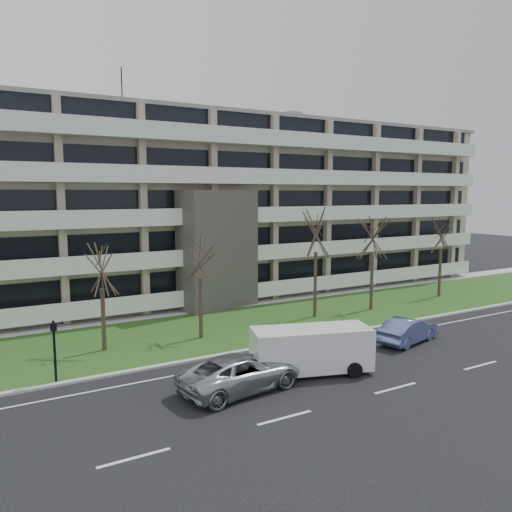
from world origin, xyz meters
TOP-DOWN VIEW (x-y plane):
  - ground at (0.00, 0.00)m, footprint 160.00×160.00m
  - grass_verge at (0.00, 13.00)m, footprint 90.00×10.00m
  - curb at (0.00, 8.00)m, footprint 90.00×0.35m
  - sidewalk at (0.00, 18.50)m, footprint 90.00×2.00m
  - lane_edge_line at (0.00, 6.50)m, footprint 90.00×0.12m
  - apartment_building at (-0.01, 25.32)m, footprint 60.50×15.10m
  - silver_pickup at (-6.17, 3.36)m, footprint 6.09×3.40m
  - blue_sedan at (5.79, 4.72)m, footprint 4.77×2.63m
  - white_van at (-2.08, 3.49)m, footprint 6.17×3.78m
  - pedestrian_signal at (-13.25, 8.22)m, footprint 0.29×0.23m
  - tree_2 at (-10.16, 12.04)m, footprint 3.19×3.19m
  - tree_3 at (-4.49, 11.55)m, footprint 3.35×3.35m
  - tree_4 at (4.63, 12.32)m, footprint 4.18×4.18m
  - tree_5 at (9.65, 12.00)m, footprint 3.75×3.75m
  - tree_6 at (18.05, 12.74)m, footprint 3.62×3.62m

SIDE VIEW (x-z plane):
  - ground at x=0.00m, z-range 0.00..0.00m
  - lane_edge_line at x=0.00m, z-range 0.00..0.01m
  - grass_verge at x=0.00m, z-range 0.00..0.06m
  - sidewalk at x=0.00m, z-range 0.00..0.08m
  - curb at x=0.00m, z-range 0.00..0.12m
  - blue_sedan at x=5.79m, z-range 0.00..1.49m
  - silver_pickup at x=-6.17m, z-range 0.00..1.61m
  - white_van at x=-2.08m, z-range 0.22..2.47m
  - pedestrian_signal at x=-13.25m, z-range 0.41..3.42m
  - tree_2 at x=-10.16m, z-range 1.76..8.14m
  - tree_3 at x=-4.49m, z-range 1.86..8.57m
  - tree_6 at x=18.05m, z-range 2.01..9.25m
  - tree_5 at x=9.65m, z-range 2.08..9.58m
  - tree_4 at x=4.63m, z-range 2.32..10.68m
  - apartment_building at x=-0.01m, z-range -1.76..16.99m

